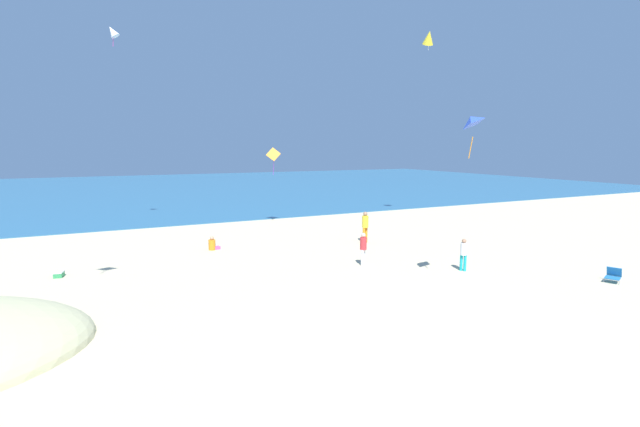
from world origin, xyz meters
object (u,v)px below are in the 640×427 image
(beach_chair_near_camera, at_px, (613,275))
(cooler_box, at_px, (59,274))
(person_0, at_px, (464,252))
(kite_orange, at_px, (273,155))
(person_1, at_px, (365,225))
(person_2, at_px, (363,247))
(kite_yellow, at_px, (429,38))
(kite_white, at_px, (112,31))
(person_3, at_px, (213,245))
(kite_blue, at_px, (470,121))

(beach_chair_near_camera, xyz_separation_m, cooler_box, (-19.84, 10.40, -0.16))
(person_0, distance_m, kite_orange, 15.16)
(person_1, height_order, person_2, person_1)
(person_0, bearing_deg, kite_yellow, 24.56)
(person_2, xyz_separation_m, kite_white, (-9.19, 15.61, 11.69))
(cooler_box, distance_m, person_1, 14.93)
(person_1, xyz_separation_m, kite_white, (-11.87, 11.41, 11.55))
(kite_white, distance_m, kite_yellow, 20.74)
(person_3, bearing_deg, kite_white, 101.88)
(person_3, bearing_deg, kite_orange, 35.46)
(kite_yellow, bearing_deg, person_0, -121.41)
(person_1, xyz_separation_m, kite_blue, (-1.39, -9.03, 5.19))
(kite_blue, xyz_separation_m, kite_yellow, (9.08, 13.58, 6.53))
(beach_chair_near_camera, bearing_deg, kite_yellow, -122.99)
(cooler_box, bearing_deg, kite_blue, -32.97)
(person_2, relative_size, kite_orange, 0.81)
(beach_chair_near_camera, relative_size, kite_orange, 0.42)
(person_0, height_order, kite_blue, kite_blue)
(kite_blue, bearing_deg, kite_yellow, 56.23)
(person_0, xyz_separation_m, person_1, (-0.74, 6.83, 0.19))
(beach_chair_near_camera, distance_m, kite_white, 30.35)
(beach_chair_near_camera, xyz_separation_m, person_2, (-7.62, 6.48, 0.59))
(kite_blue, xyz_separation_m, kite_orange, (-1.28, 16.43, -1.41))
(person_0, xyz_separation_m, kite_yellow, (6.95, 11.38, 11.92))
(cooler_box, distance_m, person_2, 12.86)
(beach_chair_near_camera, height_order, kite_white, kite_white)
(person_0, height_order, person_3, person_0)
(person_3, distance_m, kite_yellow, 20.28)
(beach_chair_near_camera, xyz_separation_m, person_3, (-13.03, 12.59, -0.00))
(person_1, bearing_deg, beach_chair_near_camera, 4.27)
(person_1, relative_size, kite_orange, 0.95)
(kite_blue, distance_m, kite_yellow, 17.59)
(person_2, height_order, kite_blue, kite_blue)
(kite_orange, bearing_deg, kite_white, 156.41)
(person_1, relative_size, person_3, 2.34)
(cooler_box, relative_size, kite_orange, 0.29)
(person_3, distance_m, kite_white, 15.98)
(cooler_box, bearing_deg, person_1, 1.03)
(person_0, bearing_deg, kite_white, 90.64)
(kite_blue, distance_m, kite_orange, 16.54)
(beach_chair_near_camera, bearing_deg, kite_orange, -89.90)
(beach_chair_near_camera, bearing_deg, person_3, -66.76)
(cooler_box, height_order, person_3, person_3)
(kite_white, bearing_deg, person_0, -55.33)
(person_3, height_order, kite_orange, kite_orange)
(person_0, relative_size, person_1, 0.81)
(cooler_box, height_order, person_0, person_0)
(beach_chair_near_camera, relative_size, cooler_box, 1.47)
(person_2, bearing_deg, kite_white, -3.26)
(kite_orange, bearing_deg, cooler_box, -147.92)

